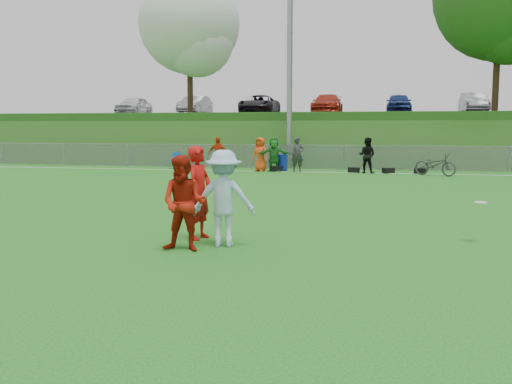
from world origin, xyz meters
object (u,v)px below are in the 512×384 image
(player_red_left, at_px, (199,193))
(player_red_center, at_px, (184,204))
(recycling_bin, at_px, (282,163))
(bicycle, at_px, (435,164))
(frisbee, at_px, (481,202))
(player_blue, at_px, (224,198))

(player_red_left, relative_size, player_red_center, 1.07)
(recycling_bin, bearing_deg, player_red_center, -85.67)
(player_red_center, distance_m, bicycle, 18.32)
(player_red_center, distance_m, frisbee, 5.62)
(player_red_left, xyz_separation_m, player_blue, (0.66, -0.55, -0.02))
(frisbee, bearing_deg, recycling_bin, 111.77)
(player_blue, distance_m, recycling_bin, 18.25)
(player_red_left, height_order, frisbee, player_red_left)
(player_red_center, bearing_deg, player_blue, 43.76)
(frisbee, bearing_deg, player_red_left, -171.62)
(player_blue, height_order, recycling_bin, player_blue)
(player_blue, height_order, bicycle, player_blue)
(player_red_left, distance_m, player_red_center, 1.11)
(frisbee, bearing_deg, player_red_center, -160.27)
(player_red_left, height_order, player_red_center, player_red_left)
(player_blue, xyz_separation_m, recycling_bin, (-2.00, 18.14, -0.48))
(frisbee, relative_size, recycling_bin, 0.30)
(player_red_left, relative_size, recycling_bin, 2.23)
(bicycle, bearing_deg, player_red_center, -168.66)
(player_red_left, distance_m, player_blue, 0.86)
(player_red_left, xyz_separation_m, player_red_center, (0.08, -1.11, -0.06))
(player_red_center, height_order, recycling_bin, player_red_center)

